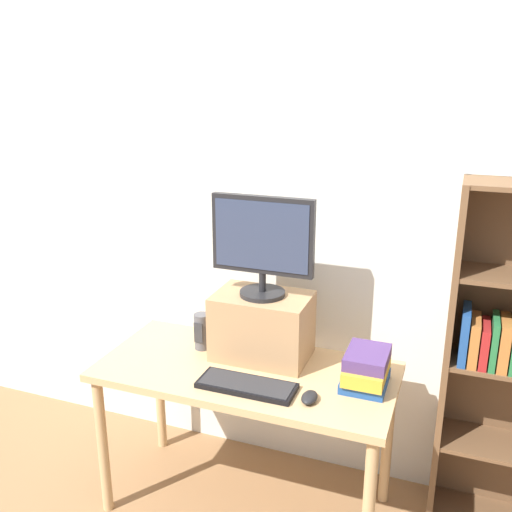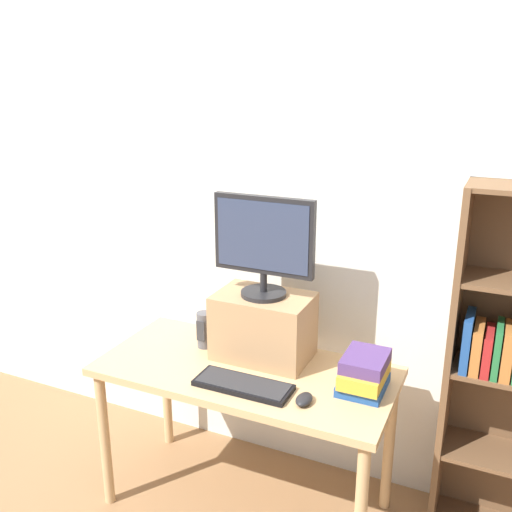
{
  "view_description": "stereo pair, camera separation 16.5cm",
  "coord_description": "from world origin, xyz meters",
  "px_view_note": "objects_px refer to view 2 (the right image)",
  "views": [
    {
      "loc": [
        0.85,
        -2.15,
        2.02
      ],
      "look_at": [
        0.03,
        0.06,
        1.27
      ],
      "focal_mm": 40.0,
      "sensor_mm": 36.0,
      "label": 1
    },
    {
      "loc": [
        1.01,
        -2.09,
        2.02
      ],
      "look_at": [
        0.03,
        0.06,
        1.27
      ],
      "focal_mm": 40.0,
      "sensor_mm": 36.0,
      "label": 2
    }
  ],
  "objects_px": {
    "desk": "(246,385)",
    "riser_box": "(263,326)",
    "desk_speaker": "(205,330)",
    "book_stack": "(364,373)",
    "computer_monitor": "(264,243)",
    "keyboard": "(243,385)",
    "computer_mouse": "(304,399)"
  },
  "relations": [
    {
      "from": "desk_speaker",
      "to": "book_stack",
      "type": "bearing_deg",
      "value": -4.75
    },
    {
      "from": "computer_mouse",
      "to": "computer_monitor",
      "type": "bearing_deg",
      "value": 136.15
    },
    {
      "from": "keyboard",
      "to": "book_stack",
      "type": "xyz_separation_m",
      "value": [
        0.47,
        0.2,
        0.07
      ]
    },
    {
      "from": "riser_box",
      "to": "desk",
      "type": "bearing_deg",
      "value": -100.84
    },
    {
      "from": "computer_monitor",
      "to": "desk_speaker",
      "type": "bearing_deg",
      "value": -174.74
    },
    {
      "from": "desk",
      "to": "keyboard",
      "type": "relative_size",
      "value": 3.2
    },
    {
      "from": "desk",
      "to": "book_stack",
      "type": "relative_size",
      "value": 5.13
    },
    {
      "from": "riser_box",
      "to": "desk_speaker",
      "type": "relative_size",
      "value": 2.46
    },
    {
      "from": "riser_box",
      "to": "desk_speaker",
      "type": "height_order",
      "value": "riser_box"
    },
    {
      "from": "book_stack",
      "to": "desk_speaker",
      "type": "relative_size",
      "value": 1.47
    },
    {
      "from": "computer_monitor",
      "to": "computer_mouse",
      "type": "bearing_deg",
      "value": -43.85
    },
    {
      "from": "computer_mouse",
      "to": "desk_speaker",
      "type": "bearing_deg",
      "value": 155.88
    },
    {
      "from": "desk",
      "to": "riser_box",
      "type": "distance_m",
      "value": 0.28
    },
    {
      "from": "desk",
      "to": "computer_monitor",
      "type": "bearing_deg",
      "value": 79.05
    },
    {
      "from": "riser_box",
      "to": "keyboard",
      "type": "height_order",
      "value": "riser_box"
    },
    {
      "from": "desk",
      "to": "desk_speaker",
      "type": "bearing_deg",
      "value": 158.23
    },
    {
      "from": "book_stack",
      "to": "desk_speaker",
      "type": "distance_m",
      "value": 0.81
    },
    {
      "from": "computer_mouse",
      "to": "riser_box",
      "type": "bearing_deg",
      "value": 136.01
    },
    {
      "from": "keyboard",
      "to": "desk_speaker",
      "type": "bearing_deg",
      "value": 141.55
    },
    {
      "from": "desk",
      "to": "computer_mouse",
      "type": "xyz_separation_m",
      "value": [
        0.34,
        -0.17,
        0.11
      ]
    },
    {
      "from": "desk",
      "to": "desk_speaker",
      "type": "distance_m",
      "value": 0.34
    },
    {
      "from": "computer_mouse",
      "to": "desk_speaker",
      "type": "height_order",
      "value": "desk_speaker"
    },
    {
      "from": "desk",
      "to": "computer_mouse",
      "type": "relative_size",
      "value": 12.96
    },
    {
      "from": "computer_mouse",
      "to": "book_stack",
      "type": "height_order",
      "value": "book_stack"
    },
    {
      "from": "computer_mouse",
      "to": "desk_speaker",
      "type": "xyz_separation_m",
      "value": [
        -0.62,
        0.28,
        0.07
      ]
    },
    {
      "from": "desk",
      "to": "keyboard",
      "type": "distance_m",
      "value": 0.2
    },
    {
      "from": "computer_monitor",
      "to": "desk_speaker",
      "type": "distance_m",
      "value": 0.56
    },
    {
      "from": "riser_box",
      "to": "computer_mouse",
      "type": "relative_size",
      "value": 4.23
    },
    {
      "from": "desk",
      "to": "book_stack",
      "type": "distance_m",
      "value": 0.56
    },
    {
      "from": "riser_box",
      "to": "computer_mouse",
      "type": "distance_m",
      "value": 0.46
    },
    {
      "from": "desk",
      "to": "keyboard",
      "type": "bearing_deg",
      "value": -67.83
    },
    {
      "from": "computer_monitor",
      "to": "book_stack",
      "type": "distance_m",
      "value": 0.71
    }
  ]
}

